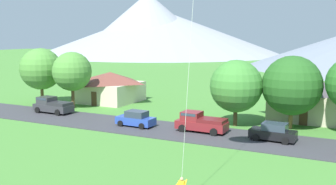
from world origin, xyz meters
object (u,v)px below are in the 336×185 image
object	(u,v)px
tree_near_left	(72,71)
parked_car_black_mid_west	(273,132)
pickup_truck_charcoal_west_side	(52,105)
tree_near_right	(41,69)
house_left_center	(308,98)
parked_car_blue_mid_east	(136,119)
house_leftmost	(110,86)
tree_far_right	(292,86)
pickup_truck_maroon_east_side	(200,122)
tree_right_of_center	(236,86)

from	to	relation	value
tree_near_left	parked_car_black_mid_west	distance (m)	28.49
pickup_truck_charcoal_west_side	tree_near_right	bearing A→B (deg)	143.32
house_left_center	pickup_truck_charcoal_west_side	world-z (taller)	house_left_center
parked_car_blue_mid_east	tree_near_left	bearing A→B (deg)	157.17
tree_near_right	parked_car_black_mid_west	size ratio (longest dim) A/B	1.88
pickup_truck_charcoal_west_side	tree_near_left	bearing A→B (deg)	90.32
house_leftmost	parked_car_blue_mid_east	distance (m)	17.02
parked_car_black_mid_west	parked_car_blue_mid_east	bearing A→B (deg)	-177.36
tree_near_left	house_left_center	bearing A→B (deg)	12.22
house_leftmost	tree_near_right	distance (m)	10.08
house_left_center	pickup_truck_charcoal_west_side	bearing A→B (deg)	-160.57
tree_far_right	pickup_truck_charcoal_west_side	world-z (taller)	tree_far_right
pickup_truck_charcoal_west_side	pickup_truck_maroon_east_side	bearing A→B (deg)	-2.07
tree_near_left	pickup_truck_maroon_east_side	bearing A→B (deg)	-13.06
tree_right_of_center	pickup_truck_maroon_east_side	bearing A→B (deg)	-117.98
house_left_center	tree_near_left	world-z (taller)	tree_near_left
tree_right_of_center	tree_far_right	world-z (taller)	tree_far_right
tree_far_right	pickup_truck_maroon_east_side	size ratio (longest dim) A/B	1.48
house_leftmost	parked_car_black_mid_west	size ratio (longest dim) A/B	2.02
house_left_center	parked_car_blue_mid_east	bearing A→B (deg)	-143.48
tree_near_right	parked_car_black_mid_west	world-z (taller)	tree_near_right
tree_right_of_center	pickup_truck_charcoal_west_side	bearing A→B (deg)	-170.81
house_leftmost	tree_right_of_center	xyz separation A→B (m)	(21.24, -6.96, 2.09)
house_left_center	tree_right_of_center	distance (m)	9.59
house_left_center	tree_near_right	distance (m)	35.96
tree_far_right	tree_near_left	bearing A→B (deg)	-177.86
pickup_truck_charcoal_west_side	pickup_truck_maroon_east_side	xyz separation A→B (m)	(20.36, -0.74, 0.00)
tree_right_of_center	parked_car_blue_mid_east	distance (m)	11.39
tree_right_of_center	pickup_truck_charcoal_west_side	world-z (taller)	tree_right_of_center
parked_car_blue_mid_east	tree_far_right	bearing A→B (deg)	23.74
pickup_truck_maroon_east_side	house_leftmost	bearing A→B (deg)	148.96
tree_near_right	house_left_center	bearing A→B (deg)	9.37
tree_right_of_center	house_left_center	bearing A→B (deg)	45.17
parked_car_blue_mid_east	pickup_truck_maroon_east_side	xyz separation A→B (m)	(7.13, 0.85, 0.19)
tree_right_of_center	tree_far_right	bearing A→B (deg)	13.78
house_left_center	parked_car_black_mid_west	distance (m)	11.51
parked_car_black_mid_west	pickup_truck_charcoal_west_side	bearing A→B (deg)	178.11
tree_far_right	pickup_truck_maroon_east_side	world-z (taller)	tree_far_right
house_left_center	tree_right_of_center	xyz separation A→B (m)	(-6.64, -6.68, 1.80)
tree_near_left	tree_far_right	world-z (taller)	tree_far_right
parked_car_black_mid_west	pickup_truck_maroon_east_side	xyz separation A→B (m)	(-7.38, 0.18, 0.19)
tree_right_of_center	parked_car_black_mid_west	xyz separation A→B (m)	(5.04, -4.59, -3.51)
tree_right_of_center	tree_near_right	xyz separation A→B (m)	(-28.76, 0.84, 0.68)
parked_car_black_mid_west	pickup_truck_maroon_east_side	world-z (taller)	pickup_truck_maroon_east_side
tree_far_right	parked_car_blue_mid_east	xyz separation A→B (m)	(-15.09, -6.63, -3.73)
tree_far_right	tree_right_of_center	bearing A→B (deg)	-166.22
house_left_center	pickup_truck_charcoal_west_side	size ratio (longest dim) A/B	1.70
tree_far_right	pickup_truck_maroon_east_side	xyz separation A→B (m)	(-7.95, -5.79, -3.54)
tree_right_of_center	pickup_truck_maroon_east_side	distance (m)	6.00
tree_near_right	parked_car_black_mid_west	bearing A→B (deg)	-9.12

